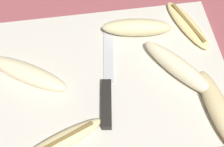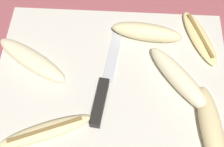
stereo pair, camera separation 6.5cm
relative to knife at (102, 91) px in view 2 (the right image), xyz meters
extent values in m
plane|color=#93474C|center=(0.02, 0.04, -0.02)|extent=(4.00, 4.00, 0.00)
cube|color=beige|center=(0.02, 0.04, -0.01)|extent=(0.50, 0.36, 0.01)
cube|color=black|center=(0.00, -0.03, 0.00)|extent=(0.03, 0.11, 0.02)
cube|color=#B7BABF|center=(0.01, 0.10, -0.01)|extent=(0.04, 0.15, 0.00)
ellipsoid|color=beige|center=(0.16, 0.03, 0.01)|extent=(0.14, 0.17, 0.04)
ellipsoid|color=beige|center=(-0.10, -0.09, 0.00)|extent=(0.18, 0.10, 0.02)
cube|color=olive|center=(-0.10, -0.09, 0.01)|extent=(0.14, 0.06, 0.00)
ellipsoid|color=#EDD689|center=(0.21, 0.15, 0.00)|extent=(0.09, 0.16, 0.02)
cube|color=olive|center=(0.21, 0.15, 0.01)|extent=(0.05, 0.12, 0.00)
ellipsoid|color=beige|center=(-0.16, 0.06, 0.01)|extent=(0.18, 0.13, 0.03)
ellipsoid|color=beige|center=(0.09, 0.15, 0.01)|extent=(0.16, 0.06, 0.04)
ellipsoid|color=beige|center=(0.21, -0.07, 0.01)|extent=(0.06, 0.18, 0.03)
camera|label=1|loc=(-0.03, -0.29, 0.57)|focal=50.00mm
camera|label=2|loc=(0.04, -0.29, 0.57)|focal=50.00mm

